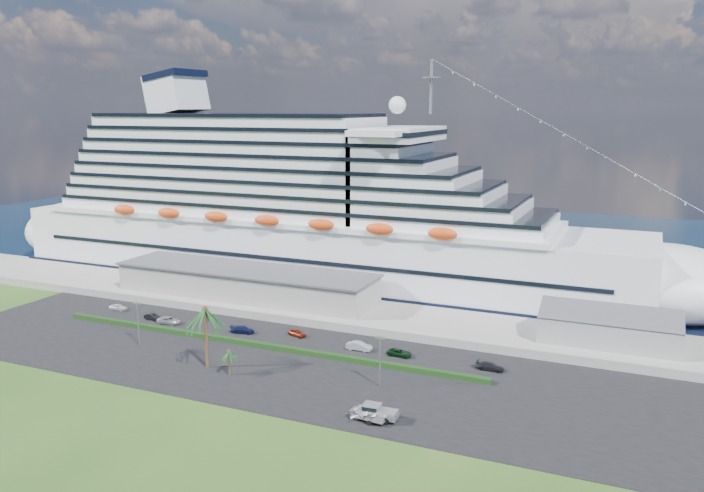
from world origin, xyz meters
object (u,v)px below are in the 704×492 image
at_px(cruise_ship, 308,216).
at_px(boat_trailer, 369,414).
at_px(pickup_truck, 376,411).
at_px(parked_car_3, 242,330).

distance_m(cruise_ship, boat_trailer, 82.89).
xyz_separation_m(pickup_truck, boat_trailer, (-0.60, -1.19, 0.04)).
bearing_deg(pickup_truck, parked_car_3, 147.03).
height_order(parked_car_3, pickup_truck, pickup_truck).
relative_size(parked_car_3, boat_trailer, 0.73).
relative_size(cruise_ship, pickup_truck, 31.03).
distance_m(pickup_truck, boat_trailer, 1.33).
bearing_deg(boat_trailer, pickup_truck, 63.23).
bearing_deg(pickup_truck, boat_trailer, -116.77).
bearing_deg(cruise_ship, parked_car_3, -80.27).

